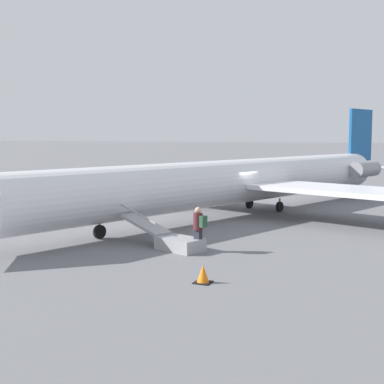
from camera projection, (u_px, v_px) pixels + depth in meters
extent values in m
plane|color=slate|center=(234.00, 215.00, 29.91)|extent=(600.00, 600.00, 0.00)
cylinder|color=silver|center=(234.00, 182.00, 29.71)|extent=(27.99, 11.35, 2.45)
cone|color=silver|center=(363.00, 169.00, 41.27)|extent=(3.77, 3.28, 2.40)
cube|color=#145193|center=(361.00, 135.00, 40.54)|extent=(3.31, 1.26, 3.91)
cube|color=silver|center=(362.00, 166.00, 41.03)|extent=(3.55, 6.96, 0.12)
cube|color=silver|center=(370.00, 192.00, 25.85)|extent=(7.51, 12.66, 0.24)
cube|color=silver|center=(163.00, 177.00, 35.69)|extent=(7.51, 12.66, 0.24)
cylinder|color=gray|center=(365.00, 169.00, 37.65)|extent=(3.13, 1.97, 1.10)
cylinder|color=gray|center=(321.00, 167.00, 39.99)|extent=(3.13, 1.97, 1.10)
cylinder|color=black|center=(100.00, 232.00, 23.11)|extent=(0.62, 0.33, 0.61)
cylinder|color=gray|center=(99.00, 223.00, 23.07)|extent=(0.11, 0.11, 0.19)
cylinder|color=black|center=(280.00, 207.00, 31.21)|extent=(0.62, 0.33, 0.61)
cylinder|color=gray|center=(280.00, 200.00, 31.17)|extent=(0.11, 0.11, 0.19)
cylinder|color=black|center=(249.00, 203.00, 32.71)|extent=(0.62, 0.33, 0.61)
cylinder|color=gray|center=(250.00, 197.00, 32.67)|extent=(0.11, 0.11, 0.19)
cube|color=#99999E|center=(180.00, 244.00, 20.80)|extent=(1.61, 2.05, 0.50)
cube|color=#99999E|center=(145.00, 224.00, 22.10)|extent=(1.56, 2.40, 0.72)
cube|color=#99999E|center=(137.00, 213.00, 21.72)|extent=(0.75, 2.12, 0.66)
cube|color=#23232D|center=(198.00, 241.00, 20.53)|extent=(0.28, 0.33, 0.85)
cylinder|color=#4C1E23|center=(198.00, 222.00, 20.45)|extent=(0.36, 0.36, 0.65)
sphere|color=tan|center=(198.00, 210.00, 20.41)|extent=(0.24, 0.24, 0.24)
cube|color=#23472D|center=(203.00, 221.00, 20.27)|extent=(0.32, 0.26, 0.44)
cube|color=black|center=(203.00, 282.00, 16.23)|extent=(0.51, 0.51, 0.03)
cone|color=orange|center=(203.00, 274.00, 16.20)|extent=(0.39, 0.39, 0.56)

